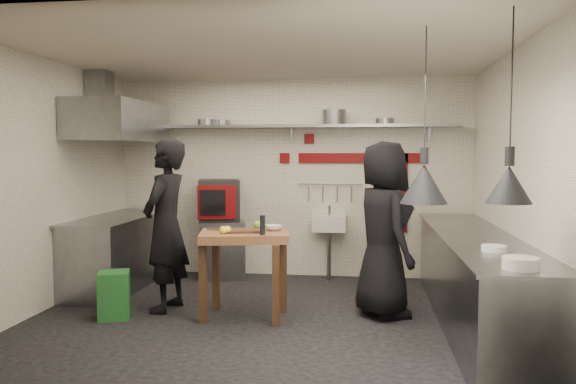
# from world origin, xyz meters

# --- Properties ---
(floor) EXTENTS (5.00, 5.00, 0.00)m
(floor) POSITION_xyz_m (0.00, 0.00, 0.00)
(floor) COLOR black
(floor) RESTS_ON ground
(ceiling) EXTENTS (5.00, 5.00, 0.00)m
(ceiling) POSITION_xyz_m (0.00, 0.00, 2.80)
(ceiling) COLOR beige
(ceiling) RESTS_ON floor
(wall_back) EXTENTS (5.00, 0.04, 2.80)m
(wall_back) POSITION_xyz_m (0.00, 2.10, 1.40)
(wall_back) COLOR beige
(wall_back) RESTS_ON floor
(wall_front) EXTENTS (5.00, 0.04, 2.80)m
(wall_front) POSITION_xyz_m (0.00, -2.10, 1.40)
(wall_front) COLOR beige
(wall_front) RESTS_ON floor
(wall_left) EXTENTS (0.04, 4.20, 2.80)m
(wall_left) POSITION_xyz_m (-2.50, 0.00, 1.40)
(wall_left) COLOR beige
(wall_left) RESTS_ON floor
(wall_right) EXTENTS (0.04, 4.20, 2.80)m
(wall_right) POSITION_xyz_m (2.50, 0.00, 1.40)
(wall_right) COLOR beige
(wall_right) RESTS_ON floor
(red_band_horiz) EXTENTS (1.70, 0.02, 0.14)m
(red_band_horiz) POSITION_xyz_m (0.95, 2.08, 1.68)
(red_band_horiz) COLOR #63080A
(red_band_horiz) RESTS_ON wall_back
(red_band_vert) EXTENTS (0.14, 0.02, 1.10)m
(red_band_vert) POSITION_xyz_m (1.55, 2.08, 1.20)
(red_band_vert) COLOR #63080A
(red_band_vert) RESTS_ON wall_back
(red_tile_a) EXTENTS (0.14, 0.02, 0.14)m
(red_tile_a) POSITION_xyz_m (0.25, 2.08, 1.95)
(red_tile_a) COLOR #63080A
(red_tile_a) RESTS_ON wall_back
(red_tile_b) EXTENTS (0.14, 0.02, 0.14)m
(red_tile_b) POSITION_xyz_m (-0.10, 2.08, 1.68)
(red_tile_b) COLOR #63080A
(red_tile_b) RESTS_ON wall_back
(back_shelf) EXTENTS (4.60, 0.34, 0.04)m
(back_shelf) POSITION_xyz_m (0.00, 1.92, 2.12)
(back_shelf) COLOR slate
(back_shelf) RESTS_ON wall_back
(shelf_bracket_left) EXTENTS (0.04, 0.06, 0.24)m
(shelf_bracket_left) POSITION_xyz_m (-1.90, 2.07, 2.02)
(shelf_bracket_left) COLOR slate
(shelf_bracket_left) RESTS_ON wall_back
(shelf_bracket_mid) EXTENTS (0.04, 0.06, 0.24)m
(shelf_bracket_mid) POSITION_xyz_m (0.00, 2.07, 2.02)
(shelf_bracket_mid) COLOR slate
(shelf_bracket_mid) RESTS_ON wall_back
(shelf_bracket_right) EXTENTS (0.04, 0.06, 0.24)m
(shelf_bracket_right) POSITION_xyz_m (1.90, 2.07, 2.02)
(shelf_bracket_right) COLOR slate
(shelf_bracket_right) RESTS_ON wall_back
(pan_far_left) EXTENTS (0.31, 0.31, 0.09)m
(pan_far_left) POSITION_xyz_m (-1.19, 1.92, 2.19)
(pan_far_left) COLOR slate
(pan_far_left) RESTS_ON back_shelf
(pan_mid_left) EXTENTS (0.29, 0.29, 0.07)m
(pan_mid_left) POSITION_xyz_m (-0.98, 1.92, 2.18)
(pan_mid_left) COLOR slate
(pan_mid_left) RESTS_ON back_shelf
(stock_pot) EXTENTS (0.38, 0.38, 0.20)m
(stock_pot) POSITION_xyz_m (0.61, 1.92, 2.24)
(stock_pot) COLOR slate
(stock_pot) RESTS_ON back_shelf
(pan_right) EXTENTS (0.28, 0.28, 0.08)m
(pan_right) POSITION_xyz_m (1.29, 1.92, 2.18)
(pan_right) COLOR slate
(pan_right) RESTS_ON back_shelf
(oven_stand) EXTENTS (0.75, 0.71, 0.80)m
(oven_stand) POSITION_xyz_m (-0.95, 1.81, 0.40)
(oven_stand) COLOR slate
(oven_stand) RESTS_ON floor
(combi_oven) EXTENTS (0.68, 0.65, 0.58)m
(combi_oven) POSITION_xyz_m (-0.99, 1.81, 1.09)
(combi_oven) COLOR black
(combi_oven) RESTS_ON oven_stand
(oven_door) EXTENTS (0.51, 0.17, 0.46)m
(oven_door) POSITION_xyz_m (-0.95, 1.51, 1.09)
(oven_door) COLOR #63080A
(oven_door) RESTS_ON combi_oven
(oven_glass) EXTENTS (0.33, 0.11, 0.34)m
(oven_glass) POSITION_xyz_m (-0.99, 1.47, 1.09)
(oven_glass) COLOR black
(oven_glass) RESTS_ON oven_door
(hand_sink) EXTENTS (0.46, 0.34, 0.22)m
(hand_sink) POSITION_xyz_m (0.55, 1.92, 0.78)
(hand_sink) COLOR silver
(hand_sink) RESTS_ON wall_back
(sink_tap) EXTENTS (0.03, 0.03, 0.14)m
(sink_tap) POSITION_xyz_m (0.55, 1.92, 0.96)
(sink_tap) COLOR slate
(sink_tap) RESTS_ON hand_sink
(sink_drain) EXTENTS (0.06, 0.06, 0.66)m
(sink_drain) POSITION_xyz_m (0.55, 1.88, 0.34)
(sink_drain) COLOR slate
(sink_drain) RESTS_ON floor
(utensil_rail) EXTENTS (0.90, 0.02, 0.02)m
(utensil_rail) POSITION_xyz_m (0.55, 2.06, 1.32)
(utensil_rail) COLOR slate
(utensil_rail) RESTS_ON wall_back
(counter_right) EXTENTS (0.70, 3.80, 0.90)m
(counter_right) POSITION_xyz_m (2.15, 0.00, 0.45)
(counter_right) COLOR slate
(counter_right) RESTS_ON floor
(counter_right_top) EXTENTS (0.76, 3.90, 0.03)m
(counter_right_top) POSITION_xyz_m (2.15, 0.00, 0.92)
(counter_right_top) COLOR slate
(counter_right_top) RESTS_ON counter_right
(plate_stack) EXTENTS (0.27, 0.27, 0.09)m
(plate_stack) POSITION_xyz_m (2.12, -1.71, 0.97)
(plate_stack) COLOR silver
(plate_stack) RESTS_ON counter_right_top
(small_bowl_right) EXTENTS (0.27, 0.27, 0.05)m
(small_bowl_right) POSITION_xyz_m (2.10, -0.98, 0.96)
(small_bowl_right) COLOR silver
(small_bowl_right) RESTS_ON counter_right_top
(counter_left) EXTENTS (0.70, 1.90, 0.90)m
(counter_left) POSITION_xyz_m (-2.15, 1.05, 0.45)
(counter_left) COLOR slate
(counter_left) RESTS_ON floor
(counter_left_top) EXTENTS (0.76, 2.00, 0.03)m
(counter_left_top) POSITION_xyz_m (-2.15, 1.05, 0.92)
(counter_left_top) COLOR slate
(counter_left_top) RESTS_ON counter_left
(extractor_hood) EXTENTS (0.78, 1.60, 0.50)m
(extractor_hood) POSITION_xyz_m (-2.10, 1.05, 2.15)
(extractor_hood) COLOR slate
(extractor_hood) RESTS_ON ceiling
(hood_duct) EXTENTS (0.28, 0.28, 0.50)m
(hood_duct) POSITION_xyz_m (-2.35, 1.05, 2.55)
(hood_duct) COLOR slate
(hood_duct) RESTS_ON ceiling
(green_bin) EXTENTS (0.40, 0.40, 0.50)m
(green_bin) POSITION_xyz_m (-1.60, -0.26, 0.25)
(green_bin) COLOR #206328
(green_bin) RESTS_ON floor
(prep_table) EXTENTS (1.03, 0.81, 0.92)m
(prep_table) POSITION_xyz_m (-0.23, -0.05, 0.46)
(prep_table) COLOR brown
(prep_table) RESTS_ON floor
(cutting_board) EXTENTS (0.39, 0.32, 0.02)m
(cutting_board) POSITION_xyz_m (-0.23, -0.07, 0.93)
(cutting_board) COLOR #472B1A
(cutting_board) RESTS_ON prep_table
(pepper_mill) EXTENTS (0.06, 0.06, 0.20)m
(pepper_mill) POSITION_xyz_m (-0.00, -0.24, 1.02)
(pepper_mill) COLOR black
(pepper_mill) RESTS_ON prep_table
(lemon_a) EXTENTS (0.10, 0.10, 0.08)m
(lemon_a) POSITION_xyz_m (-0.42, -0.22, 0.96)
(lemon_a) COLOR yellow
(lemon_a) RESTS_ON prep_table
(lemon_b) EXTENTS (0.10, 0.10, 0.08)m
(lemon_b) POSITION_xyz_m (-0.38, -0.19, 0.96)
(lemon_b) COLOR yellow
(lemon_b) RESTS_ON prep_table
(veg_ball) EXTENTS (0.12, 0.12, 0.10)m
(veg_ball) POSITION_xyz_m (-0.12, 0.14, 0.97)
(veg_ball) COLOR olive
(veg_ball) RESTS_ON prep_table
(steel_tray) EXTENTS (0.22, 0.18, 0.03)m
(steel_tray) POSITION_xyz_m (-0.55, 0.06, 0.94)
(steel_tray) COLOR slate
(steel_tray) RESTS_ON prep_table
(bowl) EXTENTS (0.20, 0.20, 0.06)m
(bowl) POSITION_xyz_m (0.06, 0.10, 0.95)
(bowl) COLOR silver
(bowl) RESTS_ON prep_table
(heat_lamp_near) EXTENTS (0.43, 0.43, 1.47)m
(heat_lamp_near) POSITION_xyz_m (1.51, -1.01, 2.06)
(heat_lamp_near) COLOR black
(heat_lamp_near) RESTS_ON ceiling
(heat_lamp_far) EXTENTS (0.40, 0.40, 1.41)m
(heat_lamp_far) POSITION_xyz_m (2.06, -1.56, 2.09)
(heat_lamp_far) COLOR black
(heat_lamp_far) RESTS_ON ceiling
(chef_left) EXTENTS (0.54, 0.75, 1.90)m
(chef_left) POSITION_xyz_m (-1.15, 0.12, 0.95)
(chef_left) COLOR black
(chef_left) RESTS_ON floor
(chef_right) EXTENTS (0.89, 1.07, 1.88)m
(chef_right) POSITION_xyz_m (1.23, 0.23, 0.94)
(chef_right) COLOR black
(chef_right) RESTS_ON floor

